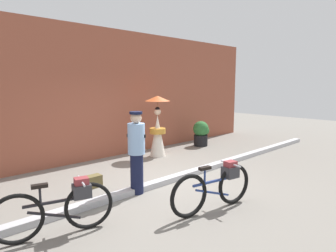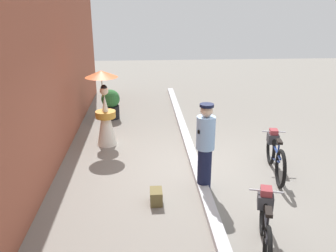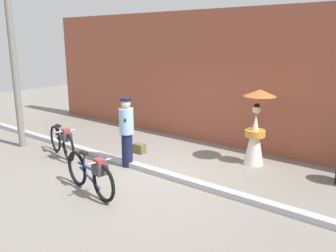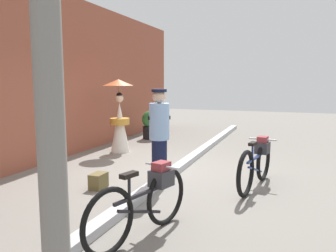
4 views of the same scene
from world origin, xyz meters
name	(u,v)px [view 4 (image 4 of 4)]	position (x,y,z in m)	size (l,w,h in m)	color
ground_plane	(172,175)	(0.00, 0.00, 0.00)	(30.00, 30.00, 0.00)	gray
building_wall	(38,76)	(0.00, 3.10, 1.90)	(14.00, 0.40, 3.80)	brown
sidewalk_curb	(172,172)	(0.00, 0.00, 0.06)	(14.00, 0.20, 0.12)	#B2B2B7
bicycle_near_officer	(256,162)	(-0.19, -1.58, 0.43)	(1.76, 0.50, 0.82)	black
bicycle_far_side	(145,200)	(-2.53, -0.58, 0.43)	(1.65, 0.61, 0.82)	black
person_officer	(159,135)	(-0.73, -0.03, 0.88)	(0.34, 0.34, 1.66)	#141938
person_with_parasol	(120,116)	(1.60, 2.00, 0.91)	(0.77, 0.77, 1.84)	silver
potted_plant_by_door	(151,124)	(3.71, 2.05, 0.47)	(0.57, 0.55, 0.89)	black
backpack_on_pavement	(99,180)	(-1.19, 0.88, 0.13)	(0.31, 0.21, 0.26)	brown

